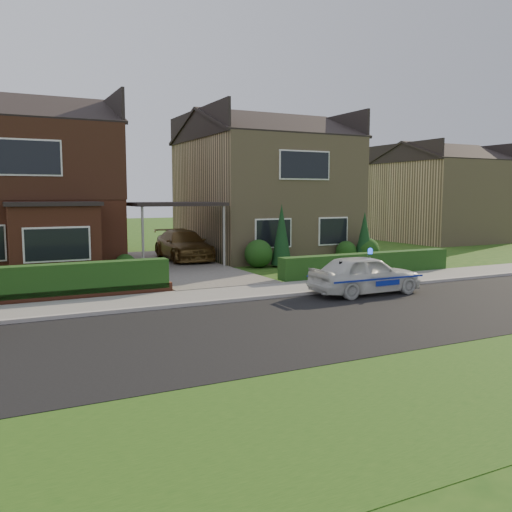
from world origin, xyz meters
TOP-DOWN VIEW (x-y plane):
  - ground at (0.00, 0.00)m, footprint 120.00×120.00m
  - road at (0.00, 0.00)m, footprint 60.00×6.00m
  - kerb at (0.00, 3.05)m, footprint 60.00×0.16m
  - sidewalk at (0.00, 4.10)m, footprint 60.00×2.00m
  - grass_verge at (0.00, -5.00)m, footprint 60.00×4.00m
  - driveway at (0.00, 11.00)m, footprint 3.80×12.00m
  - house_left at (-5.78, 13.90)m, footprint 7.50×9.53m
  - house_right at (5.80, 13.99)m, footprint 7.50×8.06m
  - carport_link at (0.00, 10.95)m, footprint 3.80×3.00m
  - dwarf_wall at (-5.80, 5.30)m, footprint 7.70×0.25m
  - hedge_left at (-5.80, 5.45)m, footprint 7.50×0.55m
  - hedge_right at (5.80, 5.35)m, footprint 7.50×0.55m
  - shrub_left_mid at (-4.00, 9.30)m, footprint 1.32×1.32m
  - shrub_left_near at (-2.40, 9.60)m, footprint 0.84×0.84m
  - shrub_right_near at (3.20, 9.40)m, footprint 1.20×1.20m
  - shrub_right_mid at (7.80, 9.50)m, footprint 0.96×0.96m
  - shrub_right_far at (8.80, 9.20)m, footprint 1.08×1.08m
  - conifer_a at (4.20, 9.20)m, footprint 0.90×0.90m
  - conifer_b at (8.60, 9.20)m, footprint 0.90×0.90m
  - neighbour_right at (20.00, 16.00)m, footprint 6.50×7.00m
  - police_car at (3.38, 2.40)m, footprint 3.33×3.63m
  - driveway_car at (1.00, 12.75)m, footprint 2.02×4.65m
  - potted_plant_b at (-2.50, 6.63)m, footprint 0.56×0.53m

SIDE VIEW (x-z plane):
  - ground at x=0.00m, z-range 0.00..0.00m
  - road at x=0.00m, z-range -0.01..0.01m
  - grass_verge at x=0.00m, z-range -0.01..0.01m
  - hedge_left at x=-5.80m, z-range -0.45..0.45m
  - hedge_right at x=5.80m, z-range -0.40..0.40m
  - sidewalk at x=0.00m, z-range 0.00..0.10m
  - kerb at x=0.00m, z-range 0.00..0.12m
  - driveway at x=0.00m, z-range 0.00..0.12m
  - dwarf_wall at x=-5.80m, z-range 0.00..0.36m
  - potted_plant_b at x=-2.50m, z-range 0.00..0.79m
  - shrub_left_near at x=-2.40m, z-range 0.00..0.84m
  - shrub_right_mid at x=7.80m, z-range 0.00..0.96m
  - shrub_right_far at x=8.80m, z-range 0.00..1.08m
  - shrub_right_near at x=3.20m, z-range 0.00..1.20m
  - police_car at x=3.38m, z-range -0.08..1.32m
  - shrub_left_mid at x=-4.00m, z-range 0.00..1.32m
  - driveway_car at x=1.00m, z-range 0.12..1.45m
  - conifer_b at x=8.60m, z-range 0.00..2.20m
  - conifer_a at x=4.20m, z-range 0.00..2.60m
  - neighbour_right at x=20.00m, z-range 0.00..5.20m
  - carport_link at x=0.00m, z-range 1.27..4.04m
  - house_right at x=5.80m, z-range 0.04..7.29m
  - house_left at x=-5.78m, z-range 0.19..7.44m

